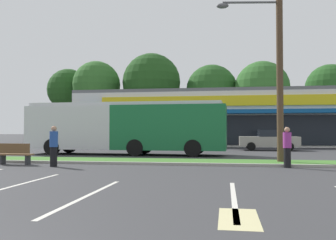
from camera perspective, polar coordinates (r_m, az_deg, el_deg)
The scene contains 20 objects.
grass_median at distance 17.52m, azimuth -3.04°, elevation -6.45°, with size 56.00×2.20×0.12m, color #427A2D.
curb_lip at distance 16.33m, azimuth -3.94°, elevation -6.80°, with size 56.00×0.24×0.12m, color #99968C.
parking_stripe_1 at distance 11.28m, azimuth -22.32°, elevation -9.34°, with size 0.12×4.80×0.01m, color silver.
parking_stripe_2 at distance 8.93m, azimuth -12.56°, elevation -11.51°, with size 0.12×4.80×0.01m, color silver.
parking_stripe_3 at distance 8.60m, azimuth 10.27°, elevation -11.91°, with size 0.12×4.80×0.01m, color silver.
lot_arrow at distance 6.71m, azimuth 11.01°, elevation -14.87°, with size 0.70×1.60×0.01m, color beige.
storefront_building at distance 39.33m, azimuth 10.10°, elevation 0.14°, with size 30.83×13.81×5.40m.
tree_far_left at distance 54.56m, azimuth -15.30°, elevation 4.56°, with size 6.01×6.01×10.35m.
tree_left at distance 50.34m, azimuth -11.13°, elevation 5.39°, with size 6.39×6.39×10.84m.
tree_mid_left at distance 48.76m, azimuth -2.59°, elevation 5.89°, with size 7.70×7.70×11.73m.
tree_mid at distance 48.57m, azimuth 6.87°, elevation 4.61°, with size 6.79×6.79×10.17m.
tree_mid_right at distance 46.93m, azimuth 14.51°, elevation 4.79°, with size 6.78×6.78×10.11m.
tree_right at distance 49.65m, azimuth 24.01°, elevation 4.53°, with size 5.98×5.98×9.71m.
utility_pole at distance 17.75m, azimuth 16.62°, elevation 11.38°, with size 3.09×2.40×10.32m.
city_bus at distance 23.04m, azimuth -6.63°, elevation -1.02°, with size 12.62×2.97×3.25m.
bus_stop_bench at distance 17.72m, azimuth -22.91°, elevation -4.83°, with size 1.60×0.45×0.95m.
car_0 at distance 30.94m, azimuth -11.87°, elevation -2.99°, with size 4.33×1.99×1.47m.
car_1 at distance 28.81m, azimuth 15.58°, elevation -3.01°, with size 4.40×1.87×1.56m.
pedestrian_near_bench at distance 15.78m, azimuth 18.16°, elevation -4.06°, with size 0.34×0.34×1.68m.
pedestrian_by_pole at distance 16.14m, azimuth -17.45°, elevation -3.93°, with size 0.35×0.35×1.72m.
Camera 1 is at (3.65, -3.07, 1.55)m, focal length 38.95 mm.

